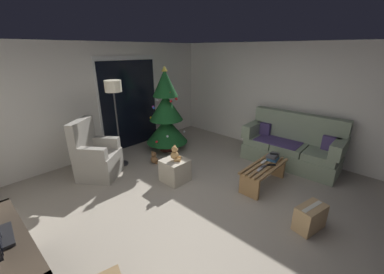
{
  "coord_description": "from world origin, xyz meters",
  "views": [
    {
      "loc": [
        -2.55,
        -2.07,
        2.35
      ],
      "look_at": [
        0.4,
        0.7,
        0.85
      ],
      "focal_mm": 22.36,
      "sensor_mm": 36.0,
      "label": 1
    }
  ],
  "objects_px": {
    "teddy_bear_honey": "(175,154)",
    "cardboard_box_taped_mid_floor": "(310,217)",
    "cell_phone": "(274,154)",
    "couch": "(291,146)",
    "coffee_table": "(264,172)",
    "remote_graphite": "(263,167)",
    "remote_black": "(271,165)",
    "book_stack": "(273,157)",
    "christmas_tree": "(166,115)",
    "floor_lamp": "(114,95)",
    "remote_white": "(264,162)",
    "armchair": "(96,157)",
    "ottoman": "(175,170)",
    "remote_silver": "(260,169)",
    "teddy_bear_chestnut_by_tree": "(154,158)"
  },
  "relations": [
    {
      "from": "remote_white",
      "to": "cell_phone",
      "type": "xyz_separation_m",
      "value": [
        0.23,
        -0.08,
        0.11
      ]
    },
    {
      "from": "remote_black",
      "to": "teddy_bear_honey",
      "type": "distance_m",
      "value": 1.73
    },
    {
      "from": "teddy_bear_honey",
      "to": "floor_lamp",
      "type": "bearing_deg",
      "value": 104.04
    },
    {
      "from": "couch",
      "to": "coffee_table",
      "type": "distance_m",
      "value": 1.21
    },
    {
      "from": "remote_graphite",
      "to": "book_stack",
      "type": "relative_size",
      "value": 0.59
    },
    {
      "from": "coffee_table",
      "to": "cell_phone",
      "type": "height_order",
      "value": "cell_phone"
    },
    {
      "from": "teddy_bear_honey",
      "to": "cardboard_box_taped_mid_floor",
      "type": "height_order",
      "value": "teddy_bear_honey"
    },
    {
      "from": "cell_phone",
      "to": "couch",
      "type": "bearing_deg",
      "value": -28.9
    },
    {
      "from": "coffee_table",
      "to": "book_stack",
      "type": "xyz_separation_m",
      "value": [
        0.32,
        0.0,
        0.19
      ]
    },
    {
      "from": "christmas_tree",
      "to": "ottoman",
      "type": "distance_m",
      "value": 1.64
    },
    {
      "from": "couch",
      "to": "teddy_bear_honey",
      "type": "bearing_deg",
      "value": 149.82
    },
    {
      "from": "armchair",
      "to": "teddy_bear_honey",
      "type": "distance_m",
      "value": 1.55
    },
    {
      "from": "remote_white",
      "to": "teddy_bear_chestnut_by_tree",
      "type": "relative_size",
      "value": 0.55
    },
    {
      "from": "remote_black",
      "to": "armchair",
      "type": "height_order",
      "value": "armchair"
    },
    {
      "from": "remote_graphite",
      "to": "cell_phone",
      "type": "height_order",
      "value": "cell_phone"
    },
    {
      "from": "couch",
      "to": "remote_silver",
      "type": "xyz_separation_m",
      "value": [
        -1.43,
        -0.03,
        0.01
      ]
    },
    {
      "from": "coffee_table",
      "to": "remote_graphite",
      "type": "relative_size",
      "value": 7.05
    },
    {
      "from": "couch",
      "to": "remote_black",
      "type": "bearing_deg",
      "value": -175.22
    },
    {
      "from": "teddy_bear_chestnut_by_tree",
      "to": "armchair",
      "type": "bearing_deg",
      "value": 160.69
    },
    {
      "from": "coffee_table",
      "to": "floor_lamp",
      "type": "height_order",
      "value": "floor_lamp"
    },
    {
      "from": "floor_lamp",
      "to": "cardboard_box_taped_mid_floor",
      "type": "height_order",
      "value": "floor_lamp"
    },
    {
      "from": "couch",
      "to": "cell_phone",
      "type": "distance_m",
      "value": 0.89
    },
    {
      "from": "book_stack",
      "to": "teddy_bear_honey",
      "type": "bearing_deg",
      "value": 135.53
    },
    {
      "from": "remote_white",
      "to": "remote_graphite",
      "type": "height_order",
      "value": "same"
    },
    {
      "from": "cell_phone",
      "to": "cardboard_box_taped_mid_floor",
      "type": "height_order",
      "value": "cell_phone"
    },
    {
      "from": "ottoman",
      "to": "remote_black",
      "type": "bearing_deg",
      "value": -52.19
    },
    {
      "from": "christmas_tree",
      "to": "floor_lamp",
      "type": "distance_m",
      "value": 1.36
    },
    {
      "from": "teddy_bear_honey",
      "to": "remote_black",
      "type": "bearing_deg",
      "value": -52.19
    },
    {
      "from": "cardboard_box_taped_mid_floor",
      "to": "book_stack",
      "type": "bearing_deg",
      "value": 47.97
    },
    {
      "from": "ottoman",
      "to": "book_stack",
      "type": "bearing_deg",
      "value": -44.52
    },
    {
      "from": "floor_lamp",
      "to": "coffee_table",
      "type": "bearing_deg",
      "value": -63.33
    },
    {
      "from": "book_stack",
      "to": "cell_phone",
      "type": "height_order",
      "value": "cell_phone"
    },
    {
      "from": "remote_white",
      "to": "armchair",
      "type": "distance_m",
      "value": 3.16
    },
    {
      "from": "couch",
      "to": "remote_black",
      "type": "distance_m",
      "value": 1.13
    },
    {
      "from": "cell_phone",
      "to": "christmas_tree",
      "type": "distance_m",
      "value": 2.58
    },
    {
      "from": "armchair",
      "to": "ottoman",
      "type": "relative_size",
      "value": 2.57
    },
    {
      "from": "remote_white",
      "to": "armchair",
      "type": "relative_size",
      "value": 0.14
    },
    {
      "from": "floor_lamp",
      "to": "ottoman",
      "type": "bearing_deg",
      "value": -76.14
    },
    {
      "from": "cell_phone",
      "to": "remote_white",
      "type": "bearing_deg",
      "value": 131.54
    },
    {
      "from": "remote_white",
      "to": "cardboard_box_taped_mid_floor",
      "type": "xyz_separation_m",
      "value": [
        -0.69,
        -1.07,
        -0.23
      ]
    },
    {
      "from": "couch",
      "to": "remote_graphite",
      "type": "height_order",
      "value": "couch"
    },
    {
      "from": "remote_white",
      "to": "armchair",
      "type": "xyz_separation_m",
      "value": [
        -2.0,
        2.45,
        -0.01
      ]
    },
    {
      "from": "remote_silver",
      "to": "armchair",
      "type": "height_order",
      "value": "armchair"
    },
    {
      "from": "cell_phone",
      "to": "remote_black",
      "type": "bearing_deg",
      "value": 167.52
    },
    {
      "from": "book_stack",
      "to": "armchair",
      "type": "bearing_deg",
      "value": 131.42
    },
    {
      "from": "coffee_table",
      "to": "floor_lamp",
      "type": "bearing_deg",
      "value": 116.67
    },
    {
      "from": "cell_phone",
      "to": "armchair",
      "type": "relative_size",
      "value": 0.13
    },
    {
      "from": "christmas_tree",
      "to": "armchair",
      "type": "relative_size",
      "value": 1.77
    },
    {
      "from": "remote_silver",
      "to": "remote_black",
      "type": "xyz_separation_m",
      "value": [
        0.3,
        -0.07,
        0.0
      ]
    },
    {
      "from": "couch",
      "to": "remote_black",
      "type": "xyz_separation_m",
      "value": [
        -1.13,
        -0.09,
        0.01
      ]
    }
  ]
}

